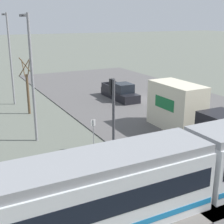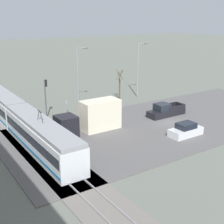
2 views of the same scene
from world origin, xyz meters
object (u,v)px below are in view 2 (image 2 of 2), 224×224
object	(u,v)px
light_rail_tram	(18,117)
street_lamp_near_crossing	(139,67)
pickup_truck	(166,111)
no_parking_sign	(67,106)
traffic_light_pole	(46,94)
street_tree	(120,87)
street_lamp_mid_block	(79,73)
box_truck	(92,117)
sedan_car_0	(186,130)

from	to	relation	value
light_rail_tram	street_lamp_near_crossing	world-z (taller)	street_lamp_near_crossing
pickup_truck	no_parking_sign	bearing A→B (deg)	53.76
traffic_light_pole	street_tree	xyz separation A→B (m)	(1.90, -13.63, -1.07)
street_lamp_mid_block	pickup_truck	bearing A→B (deg)	-146.01
light_rail_tram	box_truck	distance (m)	9.35
box_truck	sedan_car_0	xyz separation A→B (m)	(-7.58, -8.37, -1.06)
box_truck	street_lamp_near_crossing	xyz separation A→B (m)	(10.31, -15.24, 3.51)
sedan_car_0	no_parking_sign	xyz separation A→B (m)	(15.34, 8.13, 0.61)
sedan_car_0	street_lamp_mid_block	size ratio (longest dim) A/B	0.46
light_rail_tram	box_truck	xyz separation A→B (m)	(-5.61, -7.47, 0.13)
street_lamp_near_crossing	street_lamp_mid_block	world-z (taller)	street_lamp_near_crossing
light_rail_tram	box_truck	size ratio (longest dim) A/B	3.82
light_rail_tram	street_tree	xyz separation A→B (m)	(4.11, -18.35, 0.80)
light_rail_tram	no_parking_sign	bearing A→B (deg)	-74.43
sedan_car_0	street_lamp_near_crossing	size ratio (longest dim) A/B	0.45
pickup_truck	street_lamp_mid_block	xyz separation A→B (m)	(11.43, 7.71, 4.41)
traffic_light_pole	no_parking_sign	size ratio (longest dim) A/B	2.50
street_tree	traffic_light_pole	bearing A→B (deg)	97.92
box_truck	light_rail_tram	bearing A→B (deg)	53.08
sedan_car_0	street_lamp_near_crossing	distance (m)	19.70
light_rail_tram	street_lamp_mid_block	bearing A→B (deg)	-65.39
sedan_car_0	street_tree	bearing A→B (deg)	171.76
street_lamp_near_crossing	street_lamp_mid_block	size ratio (longest dim) A/B	1.02
light_rail_tram	street_lamp_near_crossing	xyz separation A→B (m)	(4.70, -22.72, 3.63)
sedan_car_0	traffic_light_pole	size ratio (longest dim) A/B	0.77
sedan_car_0	street_tree	world-z (taller)	street_tree
street_lamp_mid_block	light_rail_tram	bearing A→B (deg)	114.61
pickup_truck	street_lamp_near_crossing	world-z (taller)	street_lamp_near_crossing
pickup_truck	sedan_car_0	world-z (taller)	pickup_truck
street_lamp_near_crossing	no_parking_sign	bearing A→B (deg)	99.64
street_lamp_mid_block	street_tree	bearing A→B (deg)	-99.14
light_rail_tram	traffic_light_pole	size ratio (longest dim) A/B	5.74
sedan_car_0	street_lamp_mid_block	distance (m)	19.47
traffic_light_pole	box_truck	bearing A→B (deg)	-160.62
box_truck	traffic_light_pole	bearing A→B (deg)	19.38
box_truck	street_lamp_near_crossing	bearing A→B (deg)	-55.92
traffic_light_pole	street_lamp_near_crossing	world-z (taller)	street_lamp_near_crossing
pickup_truck	street_tree	xyz separation A→B (m)	(10.32, 0.77, 1.67)
no_parking_sign	light_rail_tram	bearing A→B (deg)	105.57
box_truck	traffic_light_pole	distance (m)	8.48
traffic_light_pole	no_parking_sign	distance (m)	3.70
street_tree	street_lamp_mid_block	xyz separation A→B (m)	(1.12, 6.94, 2.74)
light_rail_tram	street_lamp_near_crossing	bearing A→B (deg)	-78.32
box_truck	traffic_light_pole	xyz separation A→B (m)	(7.83, 2.75, 1.74)
street_tree	light_rail_tram	bearing A→B (deg)	102.61
pickup_truck	traffic_light_pole	distance (m)	16.90
street_lamp_mid_block	no_parking_sign	distance (m)	6.16
traffic_light_pole	street_lamp_near_crossing	size ratio (longest dim) A/B	0.59
no_parking_sign	street_lamp_near_crossing	bearing A→B (deg)	-80.36
street_lamp_near_crossing	light_rail_tram	bearing A→B (deg)	101.68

